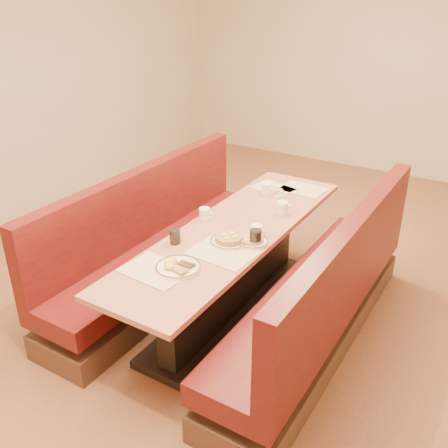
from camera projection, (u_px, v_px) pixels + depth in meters
The scene contains 19 objects.
ground at pixel (233, 312), 4.03m from camera, with size 8.00×8.00×0.00m, color #9E6647.
room_envelope at pixel (236, 64), 3.19m from camera, with size 6.04×8.04×2.82m.
diner_table at pixel (234, 272), 3.87m from camera, with size 0.70×2.50×0.75m.
booth_left at pixel (159, 250), 4.22m from camera, with size 0.55×2.50×1.05m.
booth_right at pixel (323, 302), 3.53m from camera, with size 0.55×2.50×1.05m.
placemat_near_left at pixel (156, 270), 3.17m from camera, with size 0.42×0.31×0.00m, color beige.
placemat_near_right at pixel (223, 252), 3.37m from camera, with size 0.43×0.32×0.00m, color beige.
placemat_far_left at pixel (273, 188), 4.44m from camera, with size 0.35×0.26×0.00m, color beige.
placemat_far_right at pixel (303, 189), 4.41m from camera, with size 0.38×0.28×0.00m, color beige.
pancake_plate at pixel (229, 240), 3.50m from camera, with size 0.27×0.27×0.06m.
eggs_plate at pixel (177, 267), 3.18m from camera, with size 0.30×0.30×0.06m.
extra_plate_mid at pixel (252, 241), 3.50m from camera, with size 0.24×0.24×0.05m.
extra_plate_far at pixel (273, 191), 4.36m from camera, with size 0.19×0.19×0.04m.
coffee_mug_a at pixel (257, 231), 3.58m from camera, with size 0.11×0.08×0.09m.
coffee_mug_b at pixel (205, 214), 3.84m from camera, with size 0.12×0.09×0.09m.
coffee_mug_c at pixel (283, 208), 3.93m from camera, with size 0.13×0.09×0.10m.
coffee_mug_d at pixel (267, 189), 4.30m from camera, with size 0.13×0.09×0.10m.
soda_tumbler_near at pixel (175, 236), 3.48m from camera, with size 0.08×0.08×0.10m.
soda_tumbler_mid at pixel (256, 238), 3.45m from camera, with size 0.08×0.08×0.12m.
Camera 1 is at (1.67, -2.87, 2.40)m, focal length 40.00 mm.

